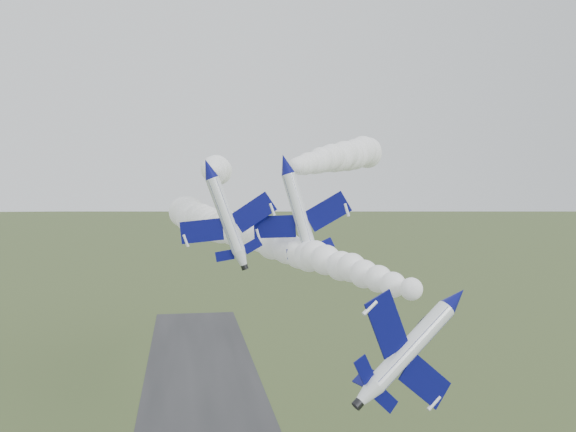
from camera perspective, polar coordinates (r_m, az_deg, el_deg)
The scene contains 6 objects.
jet_lead at distance 47.31m, azimuth 14.75°, elevation -7.12°, with size 6.30×11.46×7.72m.
smoke_trail_jet_lead at distance 79.13m, azimuth -3.00°, elevation -1.85°, with size 5.24×69.54×5.24m, color white, non-canonical shape.
jet_pair_left at distance 66.63m, azimuth -7.09°, elevation 4.23°, with size 9.70×12.24×4.07m.
smoke_trail_jet_pair_left at distance 97.29m, azimuth -6.47°, elevation 4.11°, with size 5.19×55.67×5.19m, color white, non-canonical shape.
jet_pair_right at distance 66.86m, azimuth -0.25°, elevation 4.66°, with size 10.12×12.12×3.92m.
smoke_trail_jet_pair_right at distance 103.07m, azimuth 4.85°, elevation 5.30°, with size 5.90×68.51×5.90m, color white, non-canonical shape.
Camera 1 is at (-3.83, -43.86, 40.57)m, focal length 40.00 mm.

